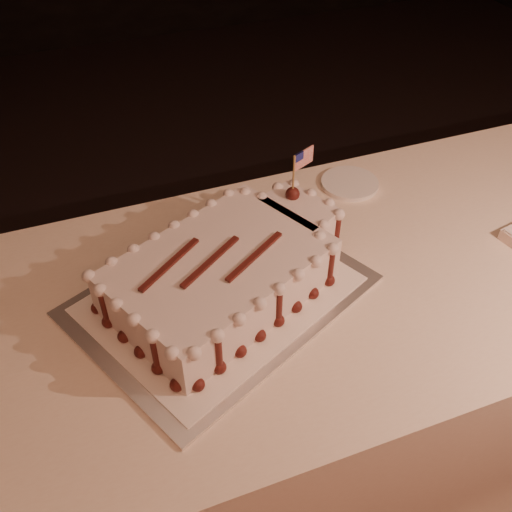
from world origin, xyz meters
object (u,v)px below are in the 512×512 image
object	(u,v)px
side_plate	(350,183)
cake_board	(221,295)
banquet_table	(362,361)
sheet_cake	(230,269)

from	to	relation	value
side_plate	cake_board	bearing A→B (deg)	-149.01
cake_board	side_plate	world-z (taller)	side_plate
banquet_table	sheet_cake	world-z (taller)	sheet_cake
banquet_table	side_plate	world-z (taller)	side_plate
cake_board	side_plate	bearing A→B (deg)	6.04
side_plate	banquet_table	bearing A→B (deg)	-102.42
banquet_table	side_plate	bearing A→B (deg)	77.58
banquet_table	cake_board	distance (m)	0.54
sheet_cake	side_plate	distance (m)	0.49
banquet_table	sheet_cake	bearing A→B (deg)	174.83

